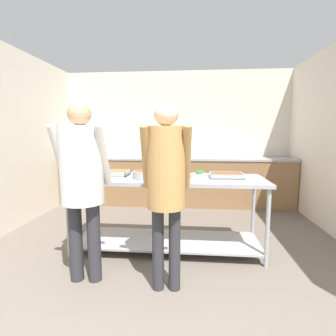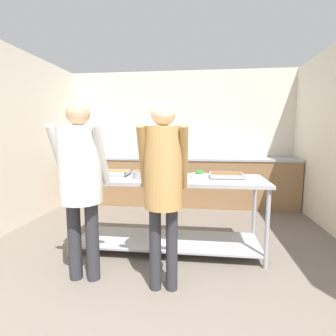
{
  "view_description": "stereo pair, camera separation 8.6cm",
  "coord_description": "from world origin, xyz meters",
  "px_view_note": "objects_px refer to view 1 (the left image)",
  "views": [
    {
      "loc": [
        0.33,
        -1.1,
        1.41
      ],
      "look_at": [
        0.04,
        2.02,
        0.99
      ],
      "focal_mm": 28.0,
      "sensor_mm": 36.0,
      "label": 1
    },
    {
      "loc": [
        0.41,
        -1.09,
        1.41
      ],
      "look_at": [
        0.04,
        2.02,
        0.99
      ],
      "focal_mm": 28.0,
      "sensor_mm": 36.0,
      "label": 2
    }
  ],
  "objects_px": {
    "serving_tray_vegetables": "(113,173)",
    "serving_tray_roast": "(226,176)",
    "guest_serving_right": "(82,174)",
    "plate_stack": "(176,179)",
    "guest_serving_left": "(166,176)",
    "water_bottle": "(164,150)",
    "broccoli_bowl": "(199,175)",
    "sauce_pan": "(145,174)"
  },
  "relations": [
    {
      "from": "serving_tray_vegetables",
      "to": "water_bottle",
      "type": "bearing_deg",
      "value": 77.97
    },
    {
      "from": "guest_serving_right",
      "to": "water_bottle",
      "type": "height_order",
      "value": "guest_serving_right"
    },
    {
      "from": "broccoli_bowl",
      "to": "guest_serving_left",
      "type": "distance_m",
      "value": 0.88
    },
    {
      "from": "water_bottle",
      "to": "serving_tray_vegetables",
      "type": "bearing_deg",
      "value": -102.03
    },
    {
      "from": "serving_tray_vegetables",
      "to": "water_bottle",
      "type": "relative_size",
      "value": 1.29
    },
    {
      "from": "sauce_pan",
      "to": "guest_serving_right",
      "type": "bearing_deg",
      "value": -125.27
    },
    {
      "from": "serving_tray_vegetables",
      "to": "plate_stack",
      "type": "relative_size",
      "value": 1.49
    },
    {
      "from": "sauce_pan",
      "to": "serving_tray_roast",
      "type": "xyz_separation_m",
      "value": [
        0.94,
        0.13,
        -0.02
      ]
    },
    {
      "from": "guest_serving_left",
      "to": "serving_tray_roast",
      "type": "bearing_deg",
      "value": 54.23
    },
    {
      "from": "sauce_pan",
      "to": "guest_serving_right",
      "type": "xyz_separation_m",
      "value": [
        -0.46,
        -0.65,
        0.1
      ]
    },
    {
      "from": "serving_tray_roast",
      "to": "guest_serving_right",
      "type": "distance_m",
      "value": 1.62
    },
    {
      "from": "broccoli_bowl",
      "to": "water_bottle",
      "type": "relative_size",
      "value": 0.62
    },
    {
      "from": "water_bottle",
      "to": "plate_stack",
      "type": "bearing_deg",
      "value": -80.96
    },
    {
      "from": "serving_tray_vegetables",
      "to": "guest_serving_right",
      "type": "distance_m",
      "value": 0.85
    },
    {
      "from": "plate_stack",
      "to": "serving_tray_vegetables",
      "type": "bearing_deg",
      "value": 157.13
    },
    {
      "from": "broccoli_bowl",
      "to": "water_bottle",
      "type": "height_order",
      "value": "water_bottle"
    },
    {
      "from": "broccoli_bowl",
      "to": "sauce_pan",
      "type": "bearing_deg",
      "value": -172.23
    },
    {
      "from": "broccoli_bowl",
      "to": "serving_tray_roast",
      "type": "height_order",
      "value": "broccoli_bowl"
    },
    {
      "from": "sauce_pan",
      "to": "guest_serving_left",
      "type": "relative_size",
      "value": 0.24
    },
    {
      "from": "serving_tray_vegetables",
      "to": "plate_stack",
      "type": "distance_m",
      "value": 0.87
    },
    {
      "from": "plate_stack",
      "to": "broccoli_bowl",
      "type": "bearing_deg",
      "value": 42.38
    },
    {
      "from": "water_bottle",
      "to": "sauce_pan",
      "type": "bearing_deg",
      "value": -89.84
    },
    {
      "from": "sauce_pan",
      "to": "serving_tray_roast",
      "type": "bearing_deg",
      "value": 7.96
    },
    {
      "from": "guest_serving_left",
      "to": "serving_tray_vegetables",
      "type": "bearing_deg",
      "value": 129.43
    },
    {
      "from": "serving_tray_roast",
      "to": "guest_serving_right",
      "type": "bearing_deg",
      "value": -150.77
    },
    {
      "from": "guest_serving_left",
      "to": "water_bottle",
      "type": "bearing_deg",
      "value": 96.38
    },
    {
      "from": "sauce_pan",
      "to": "plate_stack",
      "type": "height_order",
      "value": "sauce_pan"
    },
    {
      "from": "plate_stack",
      "to": "guest_serving_left",
      "type": "relative_size",
      "value": 0.15
    },
    {
      "from": "plate_stack",
      "to": "serving_tray_roast",
      "type": "bearing_deg",
      "value": 26.11
    },
    {
      "from": "serving_tray_vegetables",
      "to": "guest_serving_right",
      "type": "height_order",
      "value": "guest_serving_right"
    },
    {
      "from": "plate_stack",
      "to": "guest_serving_left",
      "type": "distance_m",
      "value": 0.6
    },
    {
      "from": "guest_serving_right",
      "to": "guest_serving_left",
      "type": "bearing_deg",
      "value": -5.54
    },
    {
      "from": "serving_tray_vegetables",
      "to": "broccoli_bowl",
      "type": "height_order",
      "value": "broccoli_bowl"
    },
    {
      "from": "plate_stack",
      "to": "guest_serving_right",
      "type": "bearing_deg",
      "value": -148.71
    },
    {
      "from": "serving_tray_vegetables",
      "to": "serving_tray_roast",
      "type": "bearing_deg",
      "value": -2.32
    },
    {
      "from": "broccoli_bowl",
      "to": "guest_serving_right",
      "type": "bearing_deg",
      "value": -145.79
    },
    {
      "from": "serving_tray_roast",
      "to": "guest_serving_left",
      "type": "height_order",
      "value": "guest_serving_left"
    },
    {
      "from": "sauce_pan",
      "to": "serving_tray_roast",
      "type": "relative_size",
      "value": 1.08
    },
    {
      "from": "broccoli_bowl",
      "to": "water_bottle",
      "type": "bearing_deg",
      "value": 106.65
    },
    {
      "from": "broccoli_bowl",
      "to": "guest_serving_left",
      "type": "relative_size",
      "value": 0.11
    },
    {
      "from": "serving_tray_roast",
      "to": "guest_serving_left",
      "type": "xyz_separation_m",
      "value": [
        -0.62,
        -0.86,
        0.13
      ]
    },
    {
      "from": "broccoli_bowl",
      "to": "serving_tray_roast",
      "type": "distance_m",
      "value": 0.32
    }
  ]
}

